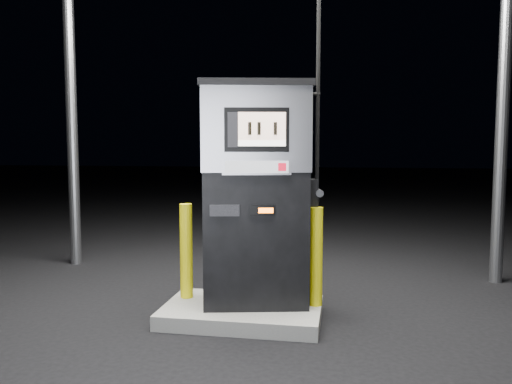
# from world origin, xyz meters

# --- Properties ---
(ground) EXTENTS (80.00, 80.00, 0.00)m
(ground) POSITION_xyz_m (0.00, 0.00, 0.00)
(ground) COLOR black
(ground) RESTS_ON ground
(pump_island) EXTENTS (1.60, 1.00, 0.15)m
(pump_island) POSITION_xyz_m (0.00, 0.00, 0.07)
(pump_island) COLOR slate
(pump_island) RESTS_ON ground
(fuel_dispenser) EXTENTS (1.31, 0.89, 4.70)m
(fuel_dispenser) POSITION_xyz_m (0.13, 0.10, 1.31)
(fuel_dispenser) COLOR black
(fuel_dispenser) RESTS_ON pump_island
(bollard_left) EXTENTS (0.14, 0.14, 1.02)m
(bollard_left) POSITION_xyz_m (-0.65, 0.17, 0.66)
(bollard_left) COLOR #FDF00E
(bollard_left) RESTS_ON pump_island
(bollard_right) EXTENTS (0.15, 0.15, 1.01)m
(bollard_right) POSITION_xyz_m (0.74, 0.14, 0.66)
(bollard_right) COLOR #FDF00E
(bollard_right) RESTS_ON pump_island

